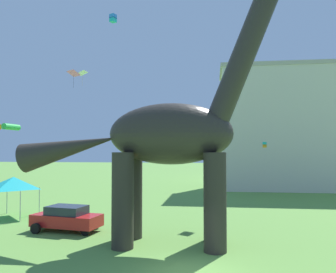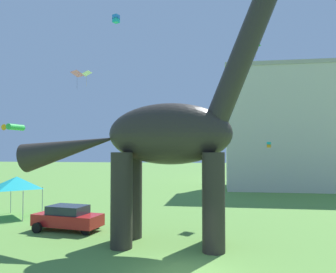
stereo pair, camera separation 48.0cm
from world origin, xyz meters
The scene contains 10 objects.
dinosaur_sculpture centered at (-1.35, 4.28, 5.87)m, with size 15.54×3.29×16.24m.
parked_sedan_left centered at (-8.01, 6.43, 0.81)m, with size 4.45×2.50×1.55m.
festival_canopy_tent centered at (-13.79, 10.10, 2.54)m, with size 3.15×3.15×3.00m.
kite_mid_left centered at (6.48, 24.29, 5.55)m, with size 0.48×0.48×0.60m.
kite_high_right centered at (4.47, 17.01, 14.18)m, with size 1.05×1.21×1.26m.
kite_far_left centered at (-12.19, 17.25, 12.30)m, with size 1.52×1.43×1.65m.
kite_near_high centered at (-8.17, 16.67, 17.20)m, with size 0.67×0.67×0.73m.
kite_mid_center centered at (-13.39, 22.56, 13.52)m, with size 0.92×1.28×1.63m.
kite_far_right centered at (-17.89, 15.96, 7.14)m, with size 1.81×2.07×0.59m.
background_building_block centered at (12.53, 32.37, 7.80)m, with size 21.23×8.77×15.58m.
Camera 1 is at (1.00, -14.25, 5.02)m, focal length 37.28 mm.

